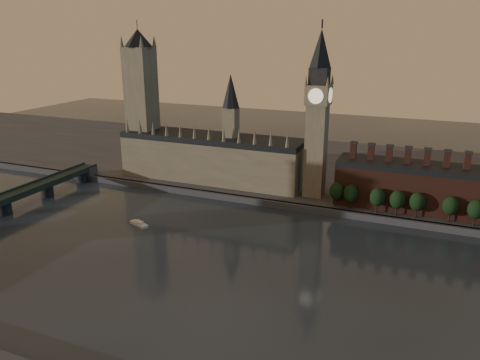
# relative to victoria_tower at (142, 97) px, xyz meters

# --- Properties ---
(ground) EXTENTS (900.00, 900.00, 0.00)m
(ground) POSITION_rel_victoria_tower_xyz_m (120.00, -115.00, -59.09)
(ground) COLOR black
(ground) RESTS_ON ground
(north_bank) EXTENTS (900.00, 182.00, 4.00)m
(north_bank) POSITION_rel_victoria_tower_xyz_m (120.00, 63.04, -57.09)
(north_bank) COLOR #46464B
(north_bank) RESTS_ON ground
(palace_of_westminster) EXTENTS (130.00, 30.30, 74.00)m
(palace_of_westminster) POSITION_rel_victoria_tower_xyz_m (55.59, -0.09, -37.46)
(palace_of_westminster) COLOR #81765C
(palace_of_westminster) RESTS_ON north_bank
(victoria_tower) EXTENTS (24.00, 24.00, 108.00)m
(victoria_tower) POSITION_rel_victoria_tower_xyz_m (0.00, 0.00, 0.00)
(victoria_tower) COLOR #81765C
(victoria_tower) RESTS_ON north_bank
(big_ben) EXTENTS (15.00, 15.00, 107.00)m
(big_ben) POSITION_rel_victoria_tower_xyz_m (130.00, -5.00, -2.26)
(big_ben) COLOR #81765C
(big_ben) RESTS_ON north_bank
(chimney_block) EXTENTS (110.00, 25.00, 37.00)m
(chimney_block) POSITION_rel_victoria_tower_xyz_m (200.00, -5.00, -41.27)
(chimney_block) COLOR #52291F
(chimney_block) RESTS_ON north_bank
(embankment_tree_0) EXTENTS (8.60, 8.60, 14.88)m
(embankment_tree_0) POSITION_rel_victoria_tower_xyz_m (147.24, -19.52, -45.62)
(embankment_tree_0) COLOR black
(embankment_tree_0) RESTS_ON north_bank
(embankment_tree_1) EXTENTS (8.60, 8.60, 14.88)m
(embankment_tree_1) POSITION_rel_victoria_tower_xyz_m (155.75, -20.64, -45.62)
(embankment_tree_1) COLOR black
(embankment_tree_1) RESTS_ON north_bank
(embankment_tree_2) EXTENTS (8.60, 8.60, 14.88)m
(embankment_tree_2) POSITION_rel_victoria_tower_xyz_m (171.01, -21.33, -45.62)
(embankment_tree_2) COLOR black
(embankment_tree_2) RESTS_ON north_bank
(embankment_tree_3) EXTENTS (8.60, 8.60, 14.88)m
(embankment_tree_3) POSITION_rel_victoria_tower_xyz_m (181.98, -20.95, -45.62)
(embankment_tree_3) COLOR black
(embankment_tree_3) RESTS_ON north_bank
(embankment_tree_4) EXTENTS (8.60, 8.60, 14.88)m
(embankment_tree_4) POSITION_rel_victoria_tower_xyz_m (192.51, -20.27, -45.62)
(embankment_tree_4) COLOR black
(embankment_tree_4) RESTS_ON north_bank
(embankment_tree_5) EXTENTS (8.60, 8.60, 14.88)m
(embankment_tree_5) POSITION_rel_victoria_tower_xyz_m (209.66, -20.03, -45.62)
(embankment_tree_5) COLOR black
(embankment_tree_5) RESTS_ON north_bank
(embankment_tree_6) EXTENTS (8.60, 8.60, 14.88)m
(embankment_tree_6) POSITION_rel_victoria_tower_xyz_m (222.02, -20.87, -45.62)
(embankment_tree_6) COLOR black
(embankment_tree_6) RESTS_ON north_bank
(river_boat) EXTENTS (13.49, 8.25, 2.61)m
(river_boat) POSITION_rel_victoria_tower_xyz_m (49.18, -81.95, -58.09)
(river_boat) COLOR silver
(river_boat) RESTS_ON ground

